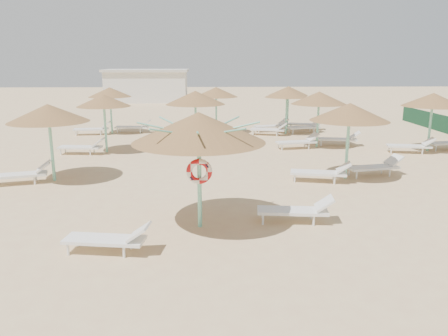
{
  "coord_description": "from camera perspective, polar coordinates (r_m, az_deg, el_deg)",
  "views": [
    {
      "loc": [
        0.12,
        -10.43,
        4.14
      ],
      "look_at": [
        0.56,
        1.03,
        1.3
      ],
      "focal_mm": 35.0,
      "sensor_mm": 36.0,
      "label": 1
    }
  ],
  "objects": [
    {
      "name": "palapa_field",
      "position": [
        20.59,
        4.45,
        8.69
      ],
      "size": [
        20.43,
        13.7,
        2.72
      ],
      "color": "#7BD6B7",
      "rests_on": "ground"
    },
    {
      "name": "main_palapa",
      "position": [
        10.62,
        -3.32,
        5.27
      ],
      "size": [
        3.27,
        3.27,
        2.93
      ],
      "color": "#7BD6B7",
      "rests_on": "ground"
    },
    {
      "name": "lounger_main_b",
      "position": [
        11.61,
        9.59,
        -5.4
      ],
      "size": [
        2.02,
        0.79,
        0.71
      ],
      "rotation": [
        0.0,
        0.0,
        -0.1
      ],
      "color": "white",
      "rests_on": "ground"
    },
    {
      "name": "ground",
      "position": [
        11.22,
        -2.69,
        -7.76
      ],
      "size": [
        120.0,
        120.0,
        0.0
      ],
      "primitive_type": "plane",
      "color": "#CFB47E",
      "rests_on": "ground"
    },
    {
      "name": "lounger_main_a",
      "position": [
        10.02,
        -14.66,
        -8.91
      ],
      "size": [
        1.96,
        0.84,
        0.69
      ],
      "rotation": [
        0.0,
        0.0,
        -0.15
      ],
      "color": "white",
      "rests_on": "ground"
    },
    {
      "name": "service_hut",
      "position": [
        45.91,
        -10.04,
        10.57
      ],
      "size": [
        8.4,
        4.4,
        3.25
      ],
      "color": "silver",
      "rests_on": "ground"
    }
  ]
}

